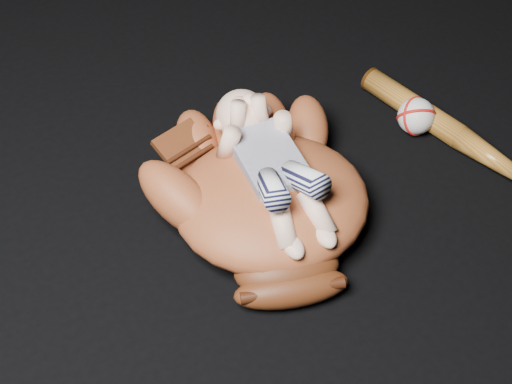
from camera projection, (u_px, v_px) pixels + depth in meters
baseball_glove at (271, 195)px, 1.31m from camera, size 0.55×0.59×0.15m
newborn_baby at (275, 167)px, 1.28m from camera, size 0.21×0.37×0.14m
baseball_bat at (472, 145)px, 1.46m from camera, size 0.13×0.51×0.05m
baseball at (416, 116)px, 1.49m from camera, size 0.08×0.08×0.07m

